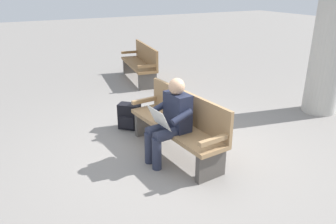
{
  "coord_description": "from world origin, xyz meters",
  "views": [
    {
      "loc": [
        -3.68,
        2.05,
        2.33
      ],
      "look_at": [
        -0.07,
        0.15,
        0.7
      ],
      "focal_mm": 34.64,
      "sensor_mm": 36.0,
      "label": 1
    }
  ],
  "objects_px": {
    "person_seated": "(171,119)",
    "backpack": "(129,117)",
    "bench_far": "(141,63)",
    "support_pillar": "(335,18)",
    "bench_near": "(179,123)"
  },
  "relations": [
    {
      "from": "bench_far",
      "to": "person_seated",
      "type": "bearing_deg",
      "value": 170.09
    },
    {
      "from": "backpack",
      "to": "bench_far",
      "type": "height_order",
      "value": "bench_far"
    },
    {
      "from": "bench_far",
      "to": "support_pillar",
      "type": "xyz_separation_m",
      "value": [
        -3.6,
        -2.2,
        1.3
      ]
    },
    {
      "from": "person_seated",
      "to": "support_pillar",
      "type": "xyz_separation_m",
      "value": [
        0.32,
        -3.44,
        1.13
      ]
    },
    {
      "from": "bench_near",
      "to": "person_seated",
      "type": "relative_size",
      "value": 1.56
    },
    {
      "from": "backpack",
      "to": "bench_far",
      "type": "xyz_separation_m",
      "value": [
        2.65,
        -1.36,
        0.24
      ]
    },
    {
      "from": "support_pillar",
      "to": "bench_far",
      "type": "bearing_deg",
      "value": 31.35
    },
    {
      "from": "backpack",
      "to": "bench_far",
      "type": "relative_size",
      "value": 0.24
    },
    {
      "from": "person_seated",
      "to": "backpack",
      "type": "distance_m",
      "value": 1.34
    },
    {
      "from": "bench_near",
      "to": "person_seated",
      "type": "bearing_deg",
      "value": 118.64
    },
    {
      "from": "bench_near",
      "to": "bench_far",
      "type": "xyz_separation_m",
      "value": [
        3.77,
        -1.03,
        0.0
      ]
    },
    {
      "from": "bench_near",
      "to": "bench_far",
      "type": "distance_m",
      "value": 3.91
    },
    {
      "from": "person_seated",
      "to": "backpack",
      "type": "bearing_deg",
      "value": -0.3
    },
    {
      "from": "bench_near",
      "to": "support_pillar",
      "type": "relative_size",
      "value": 0.52
    },
    {
      "from": "person_seated",
      "to": "bench_near",
      "type": "bearing_deg",
      "value": -61.36
    }
  ]
}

